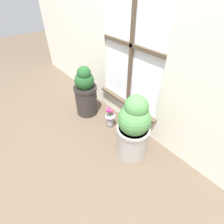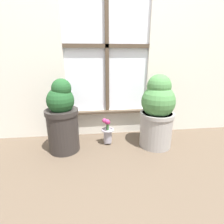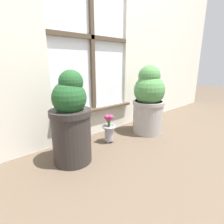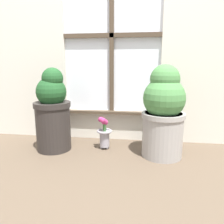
# 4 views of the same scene
# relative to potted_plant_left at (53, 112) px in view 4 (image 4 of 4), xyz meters

# --- Properties ---
(ground_plane) EXTENTS (10.00, 10.00, 0.00)m
(ground_plane) POSITION_rel_potted_plant_left_xyz_m (0.42, -0.28, -0.30)
(ground_plane) COLOR brown
(potted_plant_left) EXTENTS (0.28, 0.28, 0.64)m
(potted_plant_left) POSITION_rel_potted_plant_left_xyz_m (0.00, 0.00, 0.00)
(potted_plant_left) COLOR #2D2826
(potted_plant_left) RESTS_ON ground_plane
(potted_plant_right) EXTENTS (0.31, 0.31, 0.66)m
(potted_plant_right) POSITION_rel_potted_plant_left_xyz_m (0.83, -0.01, 0.02)
(potted_plant_right) COLOR #9E9993
(potted_plant_right) RESTS_ON ground_plane
(flower_vase) EXTENTS (0.12, 0.12, 0.26)m
(flower_vase) POSITION_rel_potted_plant_left_xyz_m (0.39, 0.06, -0.17)
(flower_vase) COLOR #99939E
(flower_vase) RESTS_ON ground_plane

